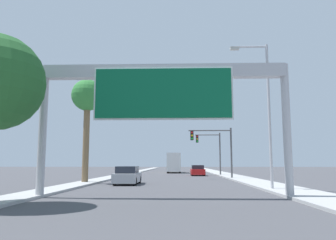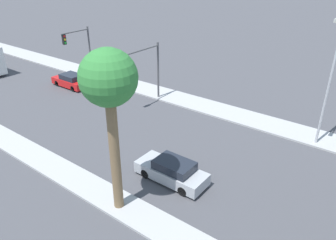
{
  "view_description": "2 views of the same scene",
  "coord_description": "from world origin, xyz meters",
  "px_view_note": "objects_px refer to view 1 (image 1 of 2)",
  "views": [
    {
      "loc": [
        0.78,
        0.86,
        1.79
      ],
      "look_at": [
        0.0,
        25.84,
        5.07
      ],
      "focal_mm": 35.0,
      "sensor_mm": 36.0,
      "label": 1
    },
    {
      "loc": [
        -17.4,
        18.52,
        12.95
      ],
      "look_at": [
        -0.92,
        30.98,
        2.64
      ],
      "focal_mm": 35.0,
      "sensor_mm": 36.0,
      "label": 2
    }
  ],
  "objects_px": {
    "truck_box_primary": "(174,163)",
    "traffic_light_mid_block": "(212,147)",
    "palm_tree_background": "(87,99)",
    "car_near_right": "(128,176)",
    "sign_gantry": "(163,91)",
    "traffic_light_near_intersection": "(217,144)",
    "street_lamp_right": "(265,104)",
    "car_near_center": "(198,171)"
  },
  "relations": [
    {
      "from": "traffic_light_mid_block",
      "to": "palm_tree_background",
      "type": "height_order",
      "value": "palm_tree_background"
    },
    {
      "from": "car_near_center",
      "to": "sign_gantry",
      "type": "bearing_deg",
      "value": -96.68
    },
    {
      "from": "traffic_light_mid_block",
      "to": "street_lamp_right",
      "type": "bearing_deg",
      "value": -87.87
    },
    {
      "from": "palm_tree_background",
      "to": "traffic_light_mid_block",
      "type": "bearing_deg",
      "value": 54.7
    },
    {
      "from": "street_lamp_right",
      "to": "traffic_light_near_intersection",
      "type": "bearing_deg",
      "value": 95.37
    },
    {
      "from": "sign_gantry",
      "to": "car_near_right",
      "type": "bearing_deg",
      "value": 107.91
    },
    {
      "from": "truck_box_primary",
      "to": "street_lamp_right",
      "type": "bearing_deg",
      "value": -80.23
    },
    {
      "from": "car_near_center",
      "to": "palm_tree_background",
      "type": "height_order",
      "value": "palm_tree_background"
    },
    {
      "from": "car_near_right",
      "to": "traffic_light_mid_block",
      "type": "relative_size",
      "value": 0.78
    },
    {
      "from": "sign_gantry",
      "to": "palm_tree_background",
      "type": "xyz_separation_m",
      "value": [
        -7.4,
        11.73,
        1.91
      ]
    },
    {
      "from": "traffic_light_near_intersection",
      "to": "street_lamp_right",
      "type": "relative_size",
      "value": 0.58
    },
    {
      "from": "traffic_light_mid_block",
      "to": "palm_tree_background",
      "type": "relative_size",
      "value": 0.65
    },
    {
      "from": "truck_box_primary",
      "to": "traffic_light_near_intersection",
      "type": "distance_m",
      "value": 23.4
    },
    {
      "from": "traffic_light_near_intersection",
      "to": "street_lamp_right",
      "type": "distance_m",
      "value": 15.59
    },
    {
      "from": "car_near_center",
      "to": "truck_box_primary",
      "type": "distance_m",
      "value": 13.46
    },
    {
      "from": "traffic_light_mid_block",
      "to": "truck_box_primary",
      "type": "bearing_deg",
      "value": 113.83
    },
    {
      "from": "traffic_light_mid_block",
      "to": "palm_tree_background",
      "type": "bearing_deg",
      "value": -125.3
    },
    {
      "from": "traffic_light_near_intersection",
      "to": "palm_tree_background",
      "type": "distance_m",
      "value": 15.49
    },
    {
      "from": "traffic_light_mid_block",
      "to": "palm_tree_background",
      "type": "distance_m",
      "value": 22.8
    },
    {
      "from": "car_near_right",
      "to": "truck_box_primary",
      "type": "height_order",
      "value": "truck_box_primary"
    },
    {
      "from": "truck_box_primary",
      "to": "palm_tree_background",
      "type": "relative_size",
      "value": 0.91
    },
    {
      "from": "sign_gantry",
      "to": "street_lamp_right",
      "type": "xyz_separation_m",
      "value": [
        6.57,
        4.7,
        0.13
      ]
    },
    {
      "from": "truck_box_primary",
      "to": "traffic_light_mid_block",
      "type": "distance_m",
      "value": 14.11
    },
    {
      "from": "sign_gantry",
      "to": "truck_box_primary",
      "type": "xyz_separation_m",
      "value": [
        0.0,
        42.86,
        -3.81
      ]
    },
    {
      "from": "traffic_light_near_intersection",
      "to": "palm_tree_background",
      "type": "height_order",
      "value": "palm_tree_background"
    },
    {
      "from": "car_near_center",
      "to": "traffic_light_mid_block",
      "type": "xyz_separation_m",
      "value": [
        2.12,
        0.22,
        3.36
      ]
    },
    {
      "from": "car_near_right",
      "to": "palm_tree_background",
      "type": "bearing_deg",
      "value": 166.97
    },
    {
      "from": "sign_gantry",
      "to": "palm_tree_background",
      "type": "bearing_deg",
      "value": 122.23
    },
    {
      "from": "sign_gantry",
      "to": "truck_box_primary",
      "type": "relative_size",
      "value": 1.58
    },
    {
      "from": "car_near_right",
      "to": "truck_box_primary",
      "type": "relative_size",
      "value": 0.56
    },
    {
      "from": "sign_gantry",
      "to": "street_lamp_right",
      "type": "bearing_deg",
      "value": 35.56
    },
    {
      "from": "sign_gantry",
      "to": "traffic_light_mid_block",
      "type": "xyz_separation_m",
      "value": [
        5.62,
        30.12,
        -1.54
      ]
    },
    {
      "from": "sign_gantry",
      "to": "car_near_center",
      "type": "relative_size",
      "value": 2.98
    },
    {
      "from": "traffic_light_mid_block",
      "to": "car_near_center",
      "type": "bearing_deg",
      "value": -174.19
    },
    {
      "from": "traffic_light_near_intersection",
      "to": "sign_gantry",
      "type": "bearing_deg",
      "value": -104.28
    },
    {
      "from": "palm_tree_background",
      "to": "street_lamp_right",
      "type": "xyz_separation_m",
      "value": [
        13.97,
        -7.03,
        -1.79
      ]
    },
    {
      "from": "sign_gantry",
      "to": "traffic_light_near_intersection",
      "type": "relative_size",
      "value": 2.32
    },
    {
      "from": "car_near_right",
      "to": "car_near_center",
      "type": "bearing_deg",
      "value": 69.85
    },
    {
      "from": "truck_box_primary",
      "to": "street_lamp_right",
      "type": "height_order",
      "value": "street_lamp_right"
    },
    {
      "from": "car_near_right",
      "to": "truck_box_primary",
      "type": "bearing_deg",
      "value": 83.76
    },
    {
      "from": "traffic_light_near_intersection",
      "to": "traffic_light_mid_block",
      "type": "relative_size",
      "value": 0.94
    },
    {
      "from": "car_near_center",
      "to": "traffic_light_near_intersection",
      "type": "relative_size",
      "value": 0.78
    }
  ]
}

